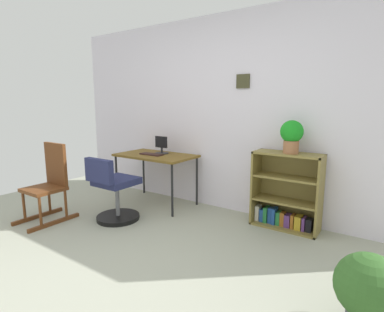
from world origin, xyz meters
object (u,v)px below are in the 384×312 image
at_px(desk, 156,158).
at_px(bookshelf_low, 286,195).
at_px(keyboard, 151,154).
at_px(potted_plant_on_shelf, 292,135).
at_px(rocking_chair, 50,182).
at_px(monitor, 161,146).
at_px(office_chair, 114,193).
at_px(potted_plant_floor, 368,289).

distance_m(desk, bookshelf_low, 1.81).
xyz_separation_m(desk, keyboard, (-0.02, -0.06, 0.06)).
relative_size(bookshelf_low, potted_plant_on_shelf, 2.41).
xyz_separation_m(keyboard, rocking_chair, (-0.65, -1.12, -0.25)).
bearing_deg(potted_plant_on_shelf, monitor, -177.88).
bearing_deg(monitor, potted_plant_on_shelf, 2.12).
bearing_deg(desk, potted_plant_on_shelf, 5.37).
relative_size(office_chair, rocking_chair, 0.85).
xyz_separation_m(rocking_chair, potted_plant_on_shelf, (2.48, 1.35, 0.61)).
relative_size(desk, bookshelf_low, 1.25).
height_order(keyboard, office_chair, office_chair).
bearing_deg(potted_plant_floor, monitor, 155.55).
xyz_separation_m(monitor, rocking_chair, (-0.69, -1.29, -0.34)).
bearing_deg(office_chair, rocking_chair, -149.22).
bearing_deg(office_chair, potted_plant_on_shelf, 27.72).
distance_m(monitor, potted_plant_floor, 3.00).
relative_size(desk, rocking_chair, 1.16).
bearing_deg(rocking_chair, monitor, 61.68).
height_order(desk, potted_plant_on_shelf, potted_plant_on_shelf).
relative_size(monitor, office_chair, 0.31).
height_order(monitor, bookshelf_low, monitor).
relative_size(desk, keyboard, 3.25).
xyz_separation_m(monitor, keyboard, (-0.04, -0.16, -0.10)).
bearing_deg(office_chair, potted_plant_floor, -7.18).
bearing_deg(potted_plant_floor, potted_plant_on_shelf, 124.88).
height_order(desk, bookshelf_low, bookshelf_low).
bearing_deg(potted_plant_floor, bookshelf_low, 124.81).
xyz_separation_m(desk, potted_plant_on_shelf, (1.81, 0.17, 0.42)).
distance_m(desk, monitor, 0.19).
distance_m(monitor, keyboard, 0.20).
bearing_deg(bookshelf_low, keyboard, -170.98).
distance_m(rocking_chair, bookshelf_low, 2.83).
distance_m(keyboard, potted_plant_floor, 2.97).
bearing_deg(monitor, potted_plant_floor, -24.45).
relative_size(keyboard, potted_plant_floor, 0.66).
xyz_separation_m(desk, potted_plant_floor, (2.71, -1.12, -0.38)).
xyz_separation_m(desk, bookshelf_low, (1.78, 0.23, -0.28)).
height_order(desk, office_chair, office_chair).
height_order(bookshelf_low, potted_plant_floor, bookshelf_low).
distance_m(keyboard, office_chair, 0.81).
distance_m(desk, keyboard, 0.09).
distance_m(office_chair, bookshelf_low, 2.04).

